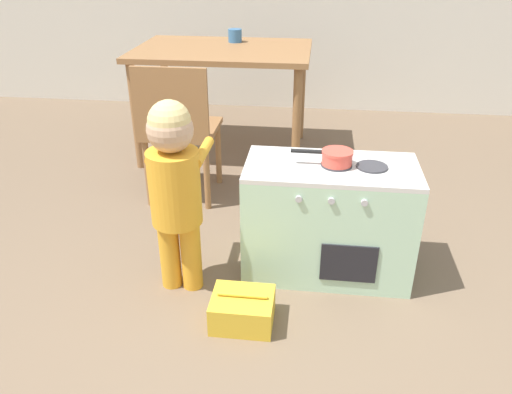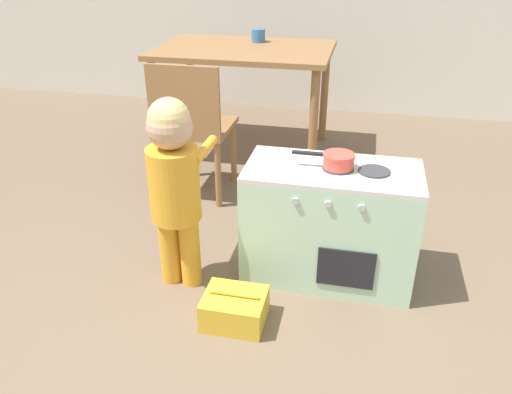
% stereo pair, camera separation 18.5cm
% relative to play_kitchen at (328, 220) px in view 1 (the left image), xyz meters
% --- Properties ---
extents(play_kitchen, '(0.75, 0.39, 0.55)m').
position_rel_play_kitchen_xyz_m(play_kitchen, '(0.00, 0.00, 0.00)').
color(play_kitchen, '#B2DBB7').
rests_on(play_kitchen, ground_plane).
extents(toy_pot, '(0.27, 0.13, 0.06)m').
position_rel_play_kitchen_xyz_m(toy_pot, '(0.01, 0.00, 0.31)').
color(toy_pot, '#E04C3D').
rests_on(toy_pot, play_kitchen).
extents(child_figure, '(0.24, 0.36, 0.87)m').
position_rel_play_kitchen_xyz_m(child_figure, '(-0.64, -0.20, 0.27)').
color(child_figure, gold).
rests_on(child_figure, ground_plane).
extents(toy_basket, '(0.25, 0.21, 0.15)m').
position_rel_play_kitchen_xyz_m(toy_basket, '(-0.33, -0.42, -0.21)').
color(toy_basket, gold).
rests_on(toy_basket, ground_plane).
extents(dining_table, '(1.18, 0.82, 0.75)m').
position_rel_play_kitchen_xyz_m(dining_table, '(-0.73, 1.40, 0.38)').
color(dining_table, olive).
rests_on(dining_table, ground_plane).
extents(dining_chair_near, '(0.41, 0.41, 0.82)m').
position_rel_play_kitchen_xyz_m(dining_chair_near, '(-0.85, 0.63, 0.18)').
color(dining_chair_near, olive).
rests_on(dining_chair_near, ground_plane).
extents(cup_on_table, '(0.10, 0.10, 0.09)m').
position_rel_play_kitchen_xyz_m(cup_on_table, '(-0.68, 1.61, 0.52)').
color(cup_on_table, teal).
rests_on(cup_on_table, dining_table).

